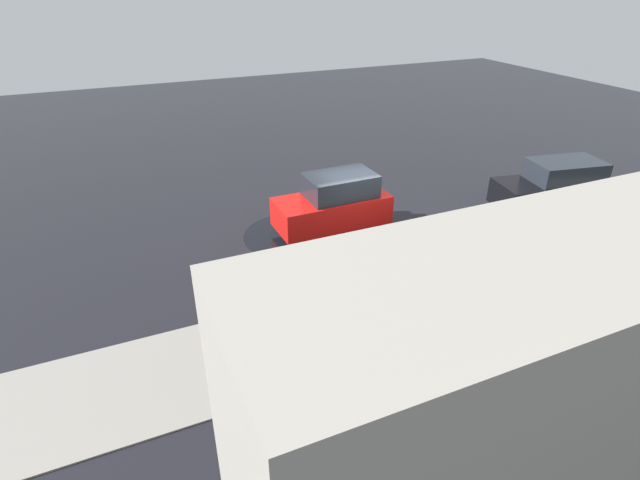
% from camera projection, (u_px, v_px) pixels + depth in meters
% --- Properties ---
extents(ground_plane, '(60.00, 60.00, 0.00)m').
position_uv_depth(ground_plane, '(365.00, 236.00, 17.21)').
color(ground_plane, black).
extents(kerb_strip, '(24.00, 3.20, 0.04)m').
position_uv_depth(kerb_strip, '(437.00, 300.00, 13.82)').
color(kerb_strip, gray).
rests_on(kerb_strip, ground).
extents(moving_hatchback, '(3.92, 1.75, 2.06)m').
position_uv_depth(moving_hatchback, '(334.00, 204.00, 17.09)').
color(moving_hatchback, red).
rests_on(moving_hatchback, ground).
extents(parked_sedan, '(4.55, 2.52, 1.98)m').
position_uv_depth(parked_sedan, '(556.00, 187.00, 18.52)').
color(parked_sedan, black).
rests_on(parked_sedan, ground).
extents(fire_hydrant, '(0.42, 0.31, 0.80)m').
position_uv_depth(fire_hydrant, '(297.00, 299.00, 13.23)').
color(fire_hydrant, red).
rests_on(fire_hydrant, ground).
extents(pedestrian, '(0.33, 0.55, 1.22)m').
position_uv_depth(pedestrian, '(258.00, 293.00, 12.98)').
color(pedestrian, '#B2262D').
rests_on(pedestrian, ground).
extents(metal_railing, '(7.73, 0.04, 1.05)m').
position_uv_depth(metal_railing, '(502.00, 298.00, 12.69)').
color(metal_railing, '#B7BABF').
rests_on(metal_railing, ground).
extents(sign_post, '(0.07, 0.44, 2.40)m').
position_uv_depth(sign_post, '(305.00, 278.00, 11.96)').
color(sign_post, '#4C4C51').
rests_on(sign_post, ground).
extents(puddle_patch, '(3.59, 3.59, 0.01)m').
position_uv_depth(puddle_patch, '(295.00, 235.00, 17.28)').
color(puddle_patch, black).
rests_on(puddle_patch, ground).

